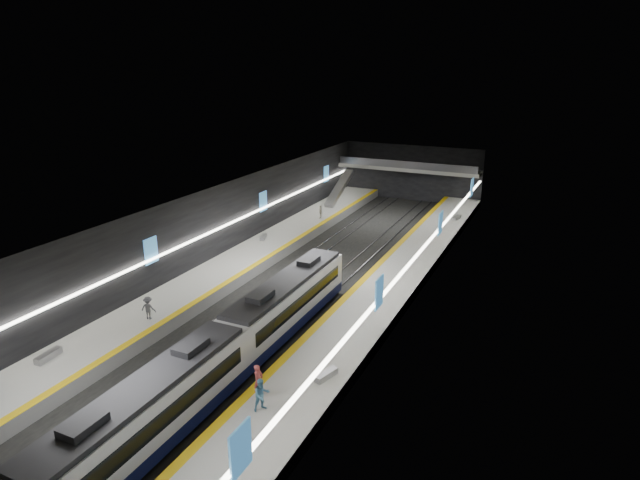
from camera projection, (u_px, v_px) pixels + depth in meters
The scene contains 26 objects.
ground at pixel (302, 286), 48.37m from camera, with size 70.00×70.00×0.00m, color black.
ceiling at pixel (301, 200), 45.83m from camera, with size 20.00×70.00×0.04m, color beige.
wall_left at pixel (209, 230), 51.12m from camera, with size 0.04×70.00×8.00m, color black.
wall_right at pixel (412, 261), 43.08m from camera, with size 0.04×70.00×8.00m, color black.
wall_back at pixel (412, 173), 77.15m from camera, with size 20.00×0.04×8.00m, color black.
platform_left at pixel (233, 268), 51.23m from camera, with size 5.00×70.00×1.00m, color slate.
tile_surface_left at pixel (232, 263), 51.06m from camera, with size 5.00×70.00×0.02m, color #B1B1AB.
tactile_strip_left at pixel (252, 266), 50.18m from camera, with size 0.60×70.00×0.02m, color #E9B70C.
platform_right at pixel (381, 296), 45.20m from camera, with size 5.00×70.00×1.00m, color slate.
tile_surface_right at pixel (382, 290), 45.04m from camera, with size 5.00×70.00×0.02m, color #B1B1AB.
tactile_strip_right at pixel (357, 286), 45.92m from camera, with size 0.60×70.00×0.02m, color #E9B70C.
rails at pixel (302, 285), 48.35m from camera, with size 6.52×70.00×0.12m.
train at pixel (230, 346), 33.80m from camera, with size 2.69×30.04×3.60m.
ad_posters at pixel (307, 236), 47.80m from camera, with size 19.94×53.50×2.20m.
cove_light_left at pixel (211, 232), 51.10m from camera, with size 0.25×68.60×0.12m, color white.
cove_light_right at pixel (410, 263), 43.23m from camera, with size 0.25×68.60×0.12m, color white.
mezzanine_bridge at pixel (408, 168), 75.04m from camera, with size 20.00×3.00×1.50m.
escalator at pixel (339, 188), 72.79m from camera, with size 1.20×8.00×0.60m, color #99999E.
bench_left_near at pixel (48, 356), 34.58m from camera, with size 0.52×1.88×0.46m, color #99999E.
bench_left_far at pixel (263, 237), 57.96m from camera, with size 0.47×1.68×0.41m, color #99999E.
bench_right_near at pixel (326, 375), 32.48m from camera, with size 0.48×1.71×0.42m, color #99999E.
bench_right_far at pixel (457, 218), 65.19m from camera, with size 0.46×1.64×0.40m, color #99999E.
passenger_right_a at pixel (258, 381), 30.54m from camera, with size 0.72×0.47×1.98m, color #C64B4A.
passenger_right_b at pixel (262, 395), 29.29m from camera, with size 0.94×0.73×1.92m, color #538EB5.
passenger_left_a at pixel (321, 212), 65.35m from camera, with size 0.97×0.40×1.65m, color beige.
passenger_left_b at pixel (148, 308), 39.75m from camera, with size 1.15×0.66×1.78m, color #46474E.
Camera 1 is at (20.32, -39.66, 19.35)m, focal length 30.00 mm.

